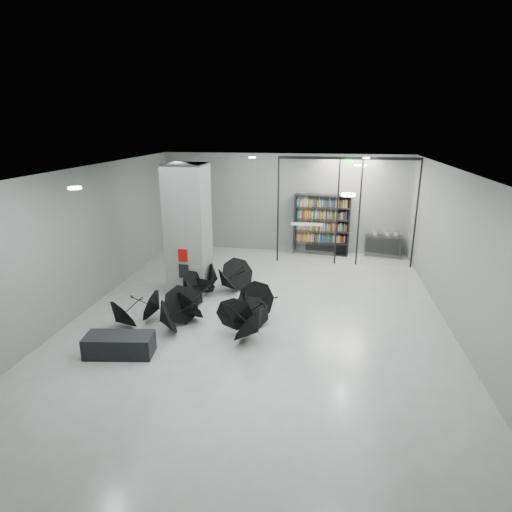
% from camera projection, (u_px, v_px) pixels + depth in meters
% --- Properties ---
extents(room, '(14.00, 14.02, 4.01)m').
position_uv_depth(room, '(258.00, 219.00, 10.65)').
color(room, gray).
rests_on(room, ground).
extents(column, '(1.20, 1.20, 4.00)m').
position_uv_depth(column, '(188.00, 229.00, 13.16)').
color(column, slate).
rests_on(column, ground).
extents(fire_cabinet, '(0.28, 0.04, 0.38)m').
position_uv_depth(fire_cabinet, '(183.00, 255.00, 12.77)').
color(fire_cabinet, '#A50A07').
rests_on(fire_cabinet, column).
extents(info_panel, '(0.30, 0.03, 0.42)m').
position_uv_depth(info_panel, '(184.00, 271.00, 12.92)').
color(info_panel, black).
rests_on(info_panel, column).
extents(exit_sign, '(0.30, 0.06, 0.15)m').
position_uv_depth(exit_sign, '(349.00, 162.00, 14.99)').
color(exit_sign, '#0CE533').
rests_on(exit_sign, room).
extents(glass_partition, '(5.06, 0.08, 4.00)m').
position_uv_depth(glass_partition, '(346.00, 207.00, 15.67)').
color(glass_partition, silver).
rests_on(glass_partition, ground).
extents(bench, '(1.62, 0.87, 0.50)m').
position_uv_depth(bench, '(119.00, 345.00, 9.82)').
color(bench, black).
rests_on(bench, ground).
extents(bookshelf, '(2.25, 0.68, 2.43)m').
position_uv_depth(bookshelf, '(322.00, 225.00, 17.26)').
color(bookshelf, black).
rests_on(bookshelf, ground).
extents(shop_counter, '(1.51, 0.86, 0.85)m').
position_uv_depth(shop_counter, '(383.00, 246.00, 17.16)').
color(shop_counter, black).
rests_on(shop_counter, ground).
extents(umbrella_cluster, '(4.89, 5.08, 1.30)m').
position_uv_depth(umbrella_cluster, '(211.00, 304.00, 11.87)').
color(umbrella_cluster, black).
rests_on(umbrella_cluster, ground).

